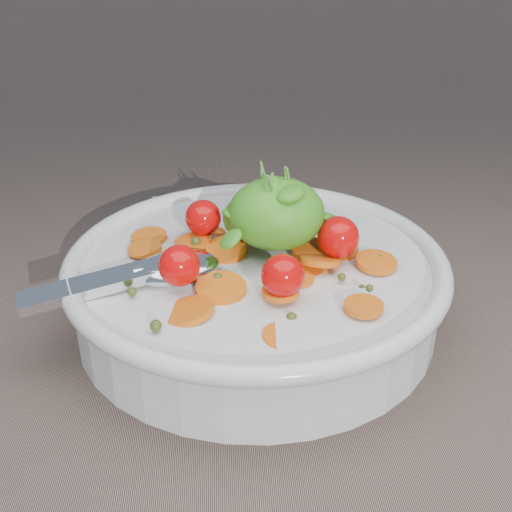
{
  "coord_description": "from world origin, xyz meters",
  "views": [
    {
      "loc": [
        -0.0,
        -0.42,
        0.3
      ],
      "look_at": [
        0.02,
        0.03,
        0.06
      ],
      "focal_mm": 45.0,
      "sensor_mm": 36.0,
      "label": 1
    }
  ],
  "objects": [
    {
      "name": "ground",
      "position": [
        0.0,
        0.0,
        0.0
      ],
      "size": [
        6.0,
        6.0,
        0.0
      ],
      "primitive_type": "plane",
      "color": "#796256",
      "rests_on": "ground"
    },
    {
      "name": "napkin",
      "position": [
        -0.01,
        0.22,
        0.0
      ],
      "size": [
        0.15,
        0.13,
        0.01
      ],
      "primitive_type": "cube",
      "rotation": [
        0.0,
        0.0,
        0.02
      ],
      "color": "white",
      "rests_on": "ground"
    },
    {
      "name": "bowl",
      "position": [
        0.02,
        0.03,
        0.04
      ],
      "size": [
        0.33,
        0.31,
        0.13
      ],
      "color": "silver",
      "rests_on": "ground"
    }
  ]
}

